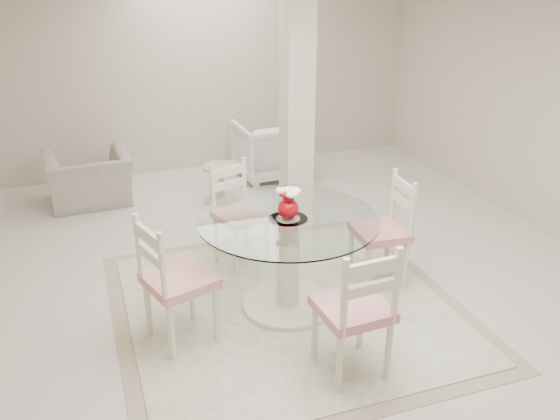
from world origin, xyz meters
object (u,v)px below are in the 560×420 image
object	(u,v)px
side_table	(222,185)
armchair_white	(269,150)
column	(297,105)
dining_table	(288,264)
dining_chair_east	(388,223)
dining_chair_south	(359,303)
dining_chair_north	(236,206)
dining_chair_west	(170,273)
red_vase	(289,203)
recliner_taupe	(89,179)

from	to	relation	value
side_table	armchair_white	bearing A→B (deg)	37.63
armchair_white	column	bearing A→B (deg)	81.11
dining_table	dining_chair_east	bearing A→B (deg)	7.90
dining_chair_east	dining_chair_south	bearing A→B (deg)	-33.58
column	dining_chair_south	world-z (taller)	column
dining_chair_north	side_table	world-z (taller)	dining_chair_north
dining_chair_north	dining_chair_west	size ratio (longest dim) A/B	0.92
red_vase	dining_chair_east	bearing A→B (deg)	8.04
dining_chair_north	dining_chair_west	distance (m)	1.45
dining_chair_east	side_table	distance (m)	2.60
column	red_vase	bearing A→B (deg)	-112.75
dining_table	red_vase	xyz separation A→B (m)	(0.00, -0.00, 0.56)
dining_chair_south	side_table	xyz separation A→B (m)	(-0.10, 3.54, -0.41)
red_vase	armchair_white	bearing A→B (deg)	74.48
armchair_white	dining_chair_east	bearing A→B (deg)	90.18
red_vase	dining_table	bearing A→B (deg)	146.31
dining_table	side_table	bearing A→B (deg)	88.80
column	armchair_white	size ratio (longest dim) A/B	3.15
recliner_taupe	armchair_white	bearing A→B (deg)	-179.33
recliner_taupe	side_table	distance (m)	1.61
dining_table	armchair_white	size ratio (longest dim) A/B	1.74
dining_chair_south	armchair_white	world-z (taller)	dining_chair_south
dining_chair_east	armchair_white	distance (m)	3.03
armchair_white	recliner_taupe	bearing A→B (deg)	1.46
dining_table	red_vase	bearing A→B (deg)	-33.69
dining_table	dining_chair_north	distance (m)	1.03
dining_chair_north	dining_chair_west	xyz separation A→B (m)	(-0.85, -1.18, 0.05)
dining_chair_south	armchair_white	xyz separation A→B (m)	(0.73, 4.18, -0.24)
side_table	dining_table	bearing A→B (deg)	-91.20
dining_chair_east	recliner_taupe	bearing A→B (deg)	-135.83
dining_chair_north	armchair_white	xyz separation A→B (m)	(1.05, 2.15, -0.19)
column	armchair_white	bearing A→B (deg)	83.41
dining_table	red_vase	distance (m)	0.56
dining_chair_south	dining_chair_north	bearing A→B (deg)	-84.64
dining_chair_west	side_table	distance (m)	2.92
dining_chair_west	armchair_white	world-z (taller)	dining_chair_west
column	dining_chair_north	size ratio (longest dim) A/B	2.44
dining_table	dining_chair_south	world-z (taller)	dining_chair_south
armchair_white	side_table	xyz separation A→B (m)	(-0.83, -0.64, -0.17)
dining_chair_east	dining_chair_south	size ratio (longest dim) A/B	0.96
dining_chair_east	dining_chair_north	world-z (taller)	dining_chair_east
column	dining_chair_east	distance (m)	1.74
dining_chair_west	side_table	bearing A→B (deg)	-39.46
dining_chair_east	dining_chair_west	xyz separation A→B (m)	(-2.03, -0.31, 0.03)
column	red_vase	xyz separation A→B (m)	(-0.71, -1.69, -0.35)
recliner_taupe	column	bearing A→B (deg)	145.85
recliner_taupe	armchair_white	xyz separation A→B (m)	(2.36, 0.16, 0.07)
dining_chair_east	dining_chair_west	bearing A→B (deg)	-78.16
dining_chair_east	side_table	bearing A→B (deg)	-154.88
recliner_taupe	dining_table	bearing A→B (deg)	113.10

